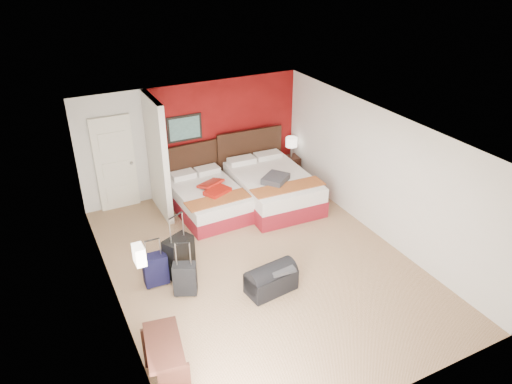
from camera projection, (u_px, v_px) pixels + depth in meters
ground at (260, 263)px, 8.70m from camera, size 6.50×6.50×0.00m
room_walls at (155, 185)px, 8.67m from camera, size 5.02×6.52×2.50m
red_accent_panel at (225, 133)px, 10.96m from camera, size 3.50×0.04×2.50m
partition_wall at (157, 157)px, 9.78m from camera, size 0.12×1.20×2.50m
entry_door at (115, 164)px, 10.05m from camera, size 0.82×0.06×2.05m
bed_left at (208, 200)px, 10.20m from camera, size 1.36×1.89×0.55m
bed_right at (273, 189)px, 10.57m from camera, size 1.61×2.24×0.65m
red_suitcase_open at (214, 188)px, 10.01m from camera, size 0.75×0.85×0.09m
jacket_bundle at (276, 179)px, 10.11m from camera, size 0.70×0.68×0.13m
nightstand at (291, 167)px, 11.73m from camera, size 0.40×0.40×0.52m
table_lamp at (291, 147)px, 11.50m from camera, size 0.32×0.32×0.50m
suitcase_black at (179, 258)px, 8.23m from camera, size 0.57×0.48×0.73m
suitcase_charcoal at (185, 280)px, 7.84m from camera, size 0.44×0.37×0.55m
suitcase_navy at (156, 271)px, 8.06m from camera, size 0.40×0.26×0.55m
duffel_bag at (271, 280)px, 7.95m from camera, size 0.87×0.53×0.41m
jacket_draped at (281, 268)px, 7.86m from camera, size 0.42×0.36×0.05m
desk at (166, 364)px, 6.20m from camera, size 0.58×0.94×0.73m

